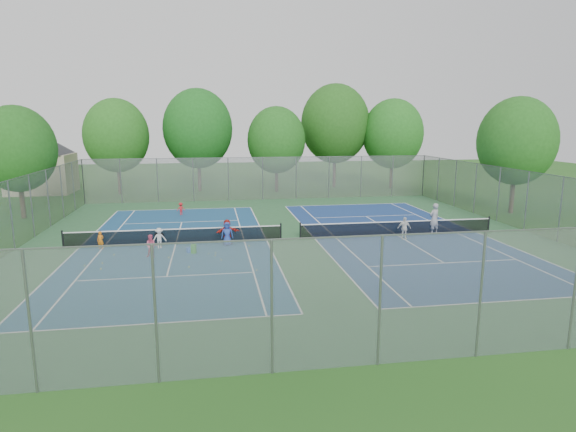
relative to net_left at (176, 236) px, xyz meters
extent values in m
plane|color=#225319|center=(7.00, 0.00, -0.46)|extent=(120.00, 120.00, 0.00)
cube|color=#2B5C35|center=(7.00, 0.00, -0.45)|extent=(32.00, 32.00, 0.01)
cube|color=navy|center=(0.00, 0.00, -0.44)|extent=(10.97, 23.77, 0.01)
cube|color=navy|center=(14.00, 0.00, -0.44)|extent=(10.97, 23.77, 0.01)
cube|color=black|center=(0.00, 0.00, 0.00)|extent=(12.87, 0.10, 0.91)
cube|color=black|center=(14.00, 0.00, 0.00)|extent=(12.87, 0.10, 0.91)
cube|color=gray|center=(7.00, 16.00, 1.54)|extent=(32.00, 0.10, 4.00)
cube|color=gray|center=(7.00, -16.00, 1.54)|extent=(32.00, 0.10, 4.00)
cube|color=gray|center=(-9.00, 0.00, 1.54)|extent=(0.10, 32.00, 4.00)
cube|color=gray|center=(23.00, 0.00, 1.54)|extent=(0.10, 32.00, 4.00)
cube|color=#B7A88C|center=(-15.00, 24.00, 1.54)|extent=(6.00, 5.00, 4.00)
pyramid|color=#2D2D33|center=(-15.00, 24.00, 5.74)|extent=(11.03, 11.03, 2.20)
cylinder|color=#443326|center=(-7.00, 22.00, 1.29)|extent=(0.36, 0.36, 3.50)
ellipsoid|color=#26631C|center=(-7.00, 22.00, 5.45)|extent=(6.40, 6.40, 7.36)
cylinder|color=#443326|center=(1.00, 23.00, 1.47)|extent=(0.36, 0.36, 3.85)
ellipsoid|color=#1A5B1B|center=(1.00, 23.00, 6.10)|extent=(7.20, 7.20, 8.28)
cylinder|color=#443326|center=(9.00, 21.00, 1.12)|extent=(0.36, 0.36, 3.15)
ellipsoid|color=#215E1B|center=(9.00, 21.00, 4.95)|extent=(6.00, 6.00, 6.90)
cylinder|color=#443326|center=(16.00, 24.00, 1.65)|extent=(0.36, 0.36, 4.20)
ellipsoid|color=#225619|center=(16.00, 24.00, 6.59)|extent=(7.60, 7.60, 8.74)
cylinder|color=#443326|center=(22.00, 22.00, 1.29)|extent=(0.36, 0.36, 3.50)
ellipsoid|color=#22651D|center=(22.00, 22.00, 5.52)|extent=(6.60, 6.60, 7.59)
cylinder|color=#443326|center=(-12.00, 10.00, 1.12)|extent=(0.36, 0.36, 3.15)
ellipsoid|color=#1E5719|center=(-12.00, 10.00, 4.79)|extent=(5.60, 5.60, 6.44)
cylinder|color=#443326|center=(26.00, 6.00, 1.29)|extent=(0.36, 0.36, 3.50)
ellipsoid|color=#205A1A|center=(26.00, 6.00, 5.29)|extent=(6.00, 6.00, 6.90)
cube|color=blue|center=(0.92, -2.14, -0.31)|extent=(0.42, 0.42, 0.29)
cube|color=green|center=(1.14, -2.38, -0.19)|extent=(0.32, 0.32, 0.52)
imported|color=orange|center=(-4.16, -0.60, 0.07)|extent=(0.44, 0.34, 1.06)
imported|color=#EA5B7F|center=(-1.08, -2.77, 0.17)|extent=(0.63, 0.50, 1.25)
imported|color=silver|center=(-0.84, -0.95, 0.15)|extent=(0.88, 0.66, 1.22)
imported|color=black|center=(-0.89, -0.60, 0.13)|extent=(0.71, 0.35, 1.16)
imported|color=#294296|center=(3.05, -0.93, 0.26)|extent=(0.70, 0.46, 1.43)
imported|color=red|center=(3.07, -0.60, 0.30)|extent=(1.47, 0.78, 1.52)
imported|color=red|center=(-0.21, 9.34, 0.04)|extent=(0.72, 0.52, 1.00)
imported|color=gray|center=(16.49, 0.01, 0.56)|extent=(0.86, 0.70, 2.03)
imported|color=silver|center=(13.99, -1.09, 0.25)|extent=(0.86, 0.41, 1.42)
sphere|color=#D2F238|center=(-4.25, -4.00, -0.42)|extent=(0.07, 0.07, 0.07)
sphere|color=yellow|center=(-3.46, -3.72, -0.42)|extent=(0.07, 0.07, 0.07)
sphere|color=#BED431|center=(0.99, -5.11, -0.42)|extent=(0.07, 0.07, 0.07)
sphere|color=#BCDA32|center=(2.30, -3.18, -0.42)|extent=(0.07, 0.07, 0.07)
sphere|color=yellow|center=(4.29, -6.19, -0.42)|extent=(0.07, 0.07, 0.07)
sphere|color=#CCD832|center=(-3.18, -2.15, -0.42)|extent=(0.07, 0.07, 0.07)
sphere|color=#B1D531|center=(1.97, -2.70, -0.42)|extent=(0.07, 0.07, 0.07)
sphere|color=#C4D030|center=(2.34, -2.60, -0.42)|extent=(0.07, 0.07, 0.07)
sphere|color=#DAED37|center=(2.61, -4.06, -0.42)|extent=(0.07, 0.07, 0.07)
sphere|color=#C9E635|center=(-0.16, -3.18, -0.42)|extent=(0.07, 0.07, 0.07)
sphere|color=#C1E936|center=(4.30, -1.37, -0.42)|extent=(0.07, 0.07, 0.07)
sphere|color=#D0DA32|center=(-3.31, -4.75, -0.42)|extent=(0.07, 0.07, 0.07)
camera|label=1|loc=(2.21, -28.77, 6.71)|focal=30.00mm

